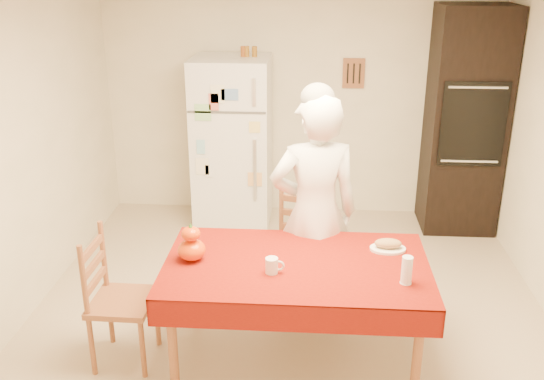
# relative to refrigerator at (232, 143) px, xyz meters

# --- Properties ---
(floor) EXTENTS (4.50, 4.50, 0.00)m
(floor) POSITION_rel_refrigerator_xyz_m (0.65, -1.88, -0.85)
(floor) COLOR tan
(floor) RESTS_ON ground
(room_shell) EXTENTS (4.02, 4.52, 2.51)m
(room_shell) POSITION_rel_refrigerator_xyz_m (0.65, -1.88, 0.77)
(room_shell) COLOR #EEE1C8
(room_shell) RESTS_ON ground
(refrigerator) EXTENTS (0.75, 0.74, 1.70)m
(refrigerator) POSITION_rel_refrigerator_xyz_m (0.00, 0.00, 0.00)
(refrigerator) COLOR white
(refrigerator) RESTS_ON floor
(oven_cabinet) EXTENTS (0.70, 0.62, 2.20)m
(oven_cabinet) POSITION_rel_refrigerator_xyz_m (2.28, 0.05, 0.25)
(oven_cabinet) COLOR black
(oven_cabinet) RESTS_ON floor
(dining_table) EXTENTS (1.70, 1.00, 0.76)m
(dining_table) POSITION_rel_refrigerator_xyz_m (0.72, -2.35, -0.16)
(dining_table) COLOR brown
(dining_table) RESTS_ON floor
(chair_far) EXTENTS (0.51, 0.49, 0.95)m
(chair_far) POSITION_rel_refrigerator_xyz_m (0.72, -1.56, -0.34)
(chair_far) COLOR brown
(chair_far) RESTS_ON floor
(chair_left) EXTENTS (0.41, 0.43, 0.95)m
(chair_left) POSITION_rel_refrigerator_xyz_m (-0.50, -2.39, -0.34)
(chair_left) COLOR brown
(chair_left) RESTS_ON floor
(seated_woman) EXTENTS (0.71, 0.54, 1.76)m
(seated_woman) POSITION_rel_refrigerator_xyz_m (0.83, -1.82, 0.03)
(seated_woman) COLOR white
(seated_woman) RESTS_ON floor
(coffee_mug) EXTENTS (0.08, 0.08, 0.10)m
(coffee_mug) POSITION_rel_refrigerator_xyz_m (0.57, -2.48, -0.04)
(coffee_mug) COLOR silver
(coffee_mug) RESTS_ON dining_table
(pumpkin_lower) EXTENTS (0.18, 0.18, 0.14)m
(pumpkin_lower) POSITION_rel_refrigerator_xyz_m (0.04, -2.34, -0.02)
(pumpkin_lower) COLOR #D14804
(pumpkin_lower) RESTS_ON dining_table
(pumpkin_upper) EXTENTS (0.12, 0.12, 0.09)m
(pumpkin_upper) POSITION_rel_refrigerator_xyz_m (0.04, -2.34, 0.09)
(pumpkin_upper) COLOR #CD4204
(pumpkin_upper) RESTS_ON pumpkin_lower
(wine_glass) EXTENTS (0.07, 0.07, 0.18)m
(wine_glass) POSITION_rel_refrigerator_xyz_m (1.39, -2.56, -0.00)
(wine_glass) COLOR white
(wine_glass) RESTS_ON dining_table
(bread_plate) EXTENTS (0.24, 0.24, 0.02)m
(bread_plate) POSITION_rel_refrigerator_xyz_m (1.33, -2.12, -0.08)
(bread_plate) COLOR white
(bread_plate) RESTS_ON dining_table
(bread_loaf) EXTENTS (0.18, 0.10, 0.06)m
(bread_loaf) POSITION_rel_refrigerator_xyz_m (1.33, -2.12, -0.04)
(bread_loaf) COLOR #A57751
(bread_loaf) RESTS_ON bread_plate
(spice_jar_left) EXTENTS (0.05, 0.05, 0.10)m
(spice_jar_left) POSITION_rel_refrigerator_xyz_m (0.12, 0.05, 0.90)
(spice_jar_left) COLOR brown
(spice_jar_left) RESTS_ON refrigerator
(spice_jar_mid) EXTENTS (0.05, 0.05, 0.10)m
(spice_jar_mid) POSITION_rel_refrigerator_xyz_m (0.15, 0.05, 0.90)
(spice_jar_mid) COLOR #925E1A
(spice_jar_mid) RESTS_ON refrigerator
(spice_jar_right) EXTENTS (0.05, 0.05, 0.10)m
(spice_jar_right) POSITION_rel_refrigerator_xyz_m (0.23, 0.05, 0.90)
(spice_jar_right) COLOR #8F5D1A
(spice_jar_right) RESTS_ON refrigerator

